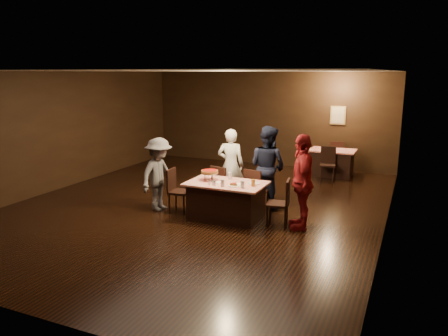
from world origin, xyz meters
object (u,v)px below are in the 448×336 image
(diner_navy_hoodie, at_px, (268,167))
(chair_end_left, at_px, (180,191))
(glass_front_left, at_px, (223,183))
(glass_front_right, at_px, (242,184))
(pizza_stand, at_px, (210,172))
(chair_back_far, at_px, (336,156))
(main_table, at_px, (226,201))
(diner_red_shirt, at_px, (302,182))
(diner_grey_knit, at_px, (159,174))
(glass_back, at_px, (230,176))
(back_table, at_px, (332,163))
(chair_far_left, at_px, (223,186))
(chair_back_near, at_px, (328,164))
(chair_far_right, at_px, (257,190))
(plate_empty, at_px, (254,183))
(chair_end_right, at_px, (278,203))
(glass_amber, at_px, (253,183))
(diner_white_jacket, at_px, (231,165))

(diner_navy_hoodie, bearing_deg, chair_end_left, 56.44)
(glass_front_left, relative_size, glass_front_right, 1.00)
(pizza_stand, bearing_deg, chair_back_far, 72.51)
(main_table, xyz_separation_m, diner_red_shirt, (1.54, 0.08, 0.54))
(chair_end_left, relative_size, diner_grey_knit, 0.59)
(glass_back, bearing_deg, back_table, 73.47)
(chair_far_left, xyz_separation_m, chair_back_near, (1.69, 3.37, 0.00))
(chair_back_near, xyz_separation_m, diner_navy_hoodie, (-0.79, -2.96, 0.44))
(chair_far_right, distance_m, plate_empty, 0.69)
(chair_end_right, bearing_deg, diner_navy_hoodie, -161.57)
(glass_front_right, xyz_separation_m, glass_amber, (0.15, 0.20, 0.00))
(chair_end_right, distance_m, glass_front_right, 0.79)
(back_table, xyz_separation_m, chair_back_near, (0.00, -0.70, 0.09))
(main_table, relative_size, glass_amber, 11.43)
(glass_front_left, distance_m, glass_front_right, 0.40)
(glass_front_left, bearing_deg, glass_front_right, 7.13)
(chair_far_right, bearing_deg, chair_back_near, -92.73)
(chair_end_left, xyz_separation_m, chair_end_right, (2.20, 0.00, 0.00))
(chair_far_left, xyz_separation_m, glass_front_right, (0.85, -1.00, 0.37))
(chair_back_near, bearing_deg, chair_back_far, 80.43)
(diner_red_shirt, bearing_deg, diner_white_jacket, -141.27)
(diner_grey_knit, bearing_deg, chair_end_right, -80.78)
(chair_end_left, bearing_deg, chair_back_near, -35.10)
(chair_end_left, bearing_deg, diner_navy_hoodie, -59.26)
(chair_far_right, bearing_deg, glass_back, 57.09)
(diner_grey_knit, relative_size, glass_front_left, 11.44)
(chair_end_left, xyz_separation_m, glass_front_right, (1.55, -0.25, 0.37))
(chair_far_left, xyz_separation_m, glass_amber, (1.00, -0.80, 0.37))
(glass_amber, bearing_deg, diner_white_jacket, 127.88)
(chair_back_near, relative_size, plate_empty, 3.80)
(chair_far_left, height_order, chair_end_left, same)
(diner_white_jacket, xyz_separation_m, glass_front_right, (0.91, -1.56, -0.01))
(chair_end_left, xyz_separation_m, pizza_stand, (0.70, 0.05, 0.48))
(chair_far_right, distance_m, chair_end_right, 1.03)
(plate_empty, relative_size, glass_amber, 1.79)
(back_table, xyz_separation_m, diner_grey_knit, (-2.88, -4.84, 0.42))
(pizza_stand, xyz_separation_m, plate_empty, (0.95, 0.10, -0.17))
(chair_end_left, relative_size, glass_amber, 6.79)
(glass_amber, bearing_deg, diner_grey_knit, 179.39)
(chair_back_far, relative_size, diner_grey_knit, 0.59)
(main_table, distance_m, chair_end_right, 1.10)
(glass_front_left, bearing_deg, diner_white_jacket, 107.53)
(main_table, distance_m, glass_front_right, 0.69)
(glass_front_right, bearing_deg, glass_amber, 53.13)
(glass_front_right, height_order, glass_back, same)
(main_table, relative_size, plate_empty, 6.40)
(main_table, bearing_deg, plate_empty, 15.26)
(chair_far_left, relative_size, chair_back_near, 1.00)
(chair_far_left, height_order, glass_amber, chair_far_left)
(chair_far_left, bearing_deg, main_table, 130.98)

